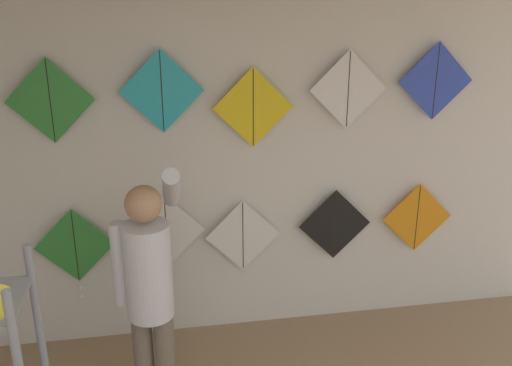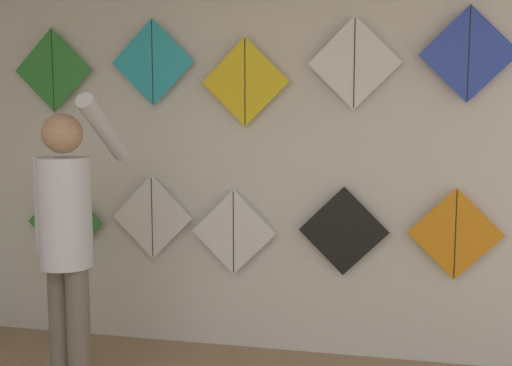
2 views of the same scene
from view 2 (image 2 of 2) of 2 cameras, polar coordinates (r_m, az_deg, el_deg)
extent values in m
cube|color=silver|center=(3.68, -1.07, 4.74)|extent=(4.65, 0.06, 2.80)
cylinder|color=#726656|center=(3.29, -18.91, -14.10)|extent=(0.12, 0.12, 0.75)
cylinder|color=#726656|center=(3.19, -17.29, -14.66)|extent=(0.12, 0.12, 0.75)
cylinder|color=silver|center=(3.07, -18.54, -2.83)|extent=(0.27, 0.27, 0.56)
sphere|color=tan|center=(3.04, -18.81, 4.71)|extent=(0.20, 0.20, 0.20)
cylinder|color=silver|center=(3.19, -20.48, -2.01)|extent=(0.09, 0.09, 0.50)
cylinder|color=silver|center=(3.10, -14.93, 5.26)|extent=(0.09, 0.46, 0.36)
cube|color=#338C38|center=(4.12, -18.56, -3.77)|extent=(0.56, 0.01, 0.56)
cylinder|color=black|center=(4.12, -18.57, -3.77)|extent=(0.01, 0.01, 0.53)
sphere|color=white|center=(4.18, -18.46, -8.22)|extent=(0.04, 0.04, 0.04)
sphere|color=white|center=(4.20, -18.43, -9.15)|extent=(0.04, 0.04, 0.04)
cube|color=white|center=(3.83, -10.34, -3.39)|extent=(0.56, 0.01, 0.56)
cylinder|color=black|center=(3.83, -10.35, -3.39)|extent=(0.01, 0.01, 0.53)
cube|color=white|center=(3.68, -2.26, -4.94)|extent=(0.56, 0.01, 0.56)
cylinder|color=black|center=(3.68, -2.27, -4.94)|extent=(0.01, 0.01, 0.53)
cube|color=black|center=(3.57, 8.74, -4.78)|extent=(0.56, 0.01, 0.56)
cylinder|color=black|center=(3.57, 8.74, -4.79)|extent=(0.01, 0.01, 0.53)
cube|color=orange|center=(3.60, 19.31, -4.84)|extent=(0.56, 0.01, 0.56)
cylinder|color=black|center=(3.60, 19.32, -4.85)|extent=(0.01, 0.01, 0.53)
cube|color=#338C38|center=(4.10, -19.64, 10.57)|extent=(0.56, 0.01, 0.56)
cylinder|color=black|center=(4.09, -19.66, 10.57)|extent=(0.01, 0.01, 0.53)
cube|color=#28B2C6|center=(3.79, -10.31, 11.79)|extent=(0.56, 0.01, 0.56)
cylinder|color=black|center=(3.78, -10.32, 11.80)|extent=(0.01, 0.01, 0.53)
cube|color=yellow|center=(3.59, -1.10, 10.08)|extent=(0.56, 0.01, 0.56)
cylinder|color=black|center=(3.59, -1.11, 10.08)|extent=(0.01, 0.01, 0.53)
cube|color=white|center=(3.52, 9.81, 11.75)|extent=(0.56, 0.01, 0.56)
cylinder|color=black|center=(3.51, 9.81, 11.75)|extent=(0.01, 0.01, 0.53)
cube|color=blue|center=(3.56, 20.50, 12.00)|extent=(0.56, 0.01, 0.56)
cylinder|color=black|center=(3.55, 20.51, 12.01)|extent=(0.01, 0.01, 0.53)
camera|label=1|loc=(1.80, -93.47, 36.25)|focal=40.00mm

